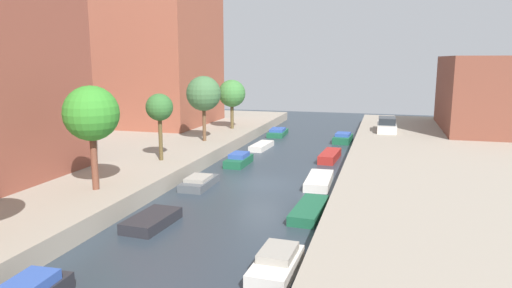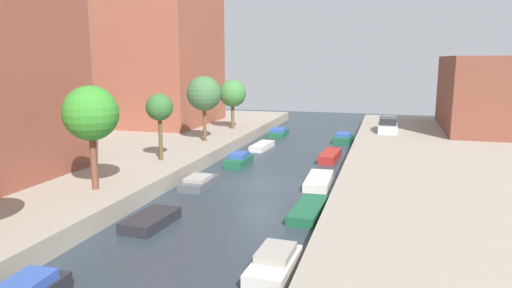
{
  "view_description": "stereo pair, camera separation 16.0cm",
  "coord_description": "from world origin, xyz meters",
  "px_view_note": "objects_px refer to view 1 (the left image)",
  "views": [
    {
      "loc": [
        7.52,
        -27.78,
        7.94
      ],
      "look_at": [
        -1.46,
        4.08,
        1.83
      ],
      "focal_mm": 32.41,
      "sensor_mm": 36.0,
      "label": 1
    },
    {
      "loc": [
        7.68,
        -27.74,
        7.94
      ],
      "look_at": [
        -1.46,
        4.08,
        1.83
      ],
      "focal_mm": 32.41,
      "sensor_mm": 36.0,
      "label": 2
    }
  ],
  "objects_px": {
    "street_tree_4": "(232,94)",
    "moored_boat_right_1": "(277,264)",
    "street_tree_2": "(159,108)",
    "moored_boat_right_3": "(319,181)",
    "moored_boat_left_2": "(199,182)",
    "moored_boat_left_3": "(239,160)",
    "moored_boat_left_5": "(278,132)",
    "moored_boat_left_4": "(262,146)",
    "moored_boat_right_4": "(330,156)",
    "moored_boat_right_2": "(309,210)",
    "parked_car": "(387,125)",
    "low_block_right": "(497,94)",
    "apartment_tower_far": "(158,0)",
    "moored_boat_left_1": "(152,221)",
    "moored_boat_right_5": "(343,138)",
    "street_tree_1": "(91,114)",
    "street_tree_3": "(204,94)"
  },
  "relations": [
    {
      "from": "street_tree_1",
      "to": "moored_boat_right_1",
      "type": "bearing_deg",
      "value": -24.58
    },
    {
      "from": "apartment_tower_far",
      "to": "moored_boat_left_4",
      "type": "bearing_deg",
      "value": -26.16
    },
    {
      "from": "moored_boat_right_3",
      "to": "moored_boat_right_5",
      "type": "relative_size",
      "value": 1.24
    },
    {
      "from": "moored_boat_left_1",
      "to": "moored_boat_right_5",
      "type": "bearing_deg",
      "value": 75.16
    },
    {
      "from": "street_tree_4",
      "to": "moored_boat_left_2",
      "type": "bearing_deg",
      "value": -77.94
    },
    {
      "from": "street_tree_2",
      "to": "moored_boat_left_3",
      "type": "xyz_separation_m",
      "value": [
        4.32,
        4.16,
        -4.24
      ]
    },
    {
      "from": "moored_boat_left_3",
      "to": "moored_boat_left_5",
      "type": "height_order",
      "value": "moored_boat_left_3"
    },
    {
      "from": "street_tree_3",
      "to": "moored_boat_right_4",
      "type": "distance_m",
      "value": 11.78
    },
    {
      "from": "moored_boat_left_3",
      "to": "moored_boat_right_4",
      "type": "distance_m",
      "value": 7.41
    },
    {
      "from": "moored_boat_left_2",
      "to": "moored_boat_right_1",
      "type": "height_order",
      "value": "moored_boat_right_1"
    },
    {
      "from": "apartment_tower_far",
      "to": "moored_boat_right_4",
      "type": "xyz_separation_m",
      "value": [
        19.42,
        -9.4,
        -13.71
      ]
    },
    {
      "from": "moored_boat_left_2",
      "to": "moored_boat_right_1",
      "type": "distance_m",
      "value": 12.77
    },
    {
      "from": "parked_car",
      "to": "moored_boat_right_2",
      "type": "height_order",
      "value": "parked_car"
    },
    {
      "from": "moored_boat_right_5",
      "to": "moored_boat_left_5",
      "type": "bearing_deg",
      "value": 161.76
    },
    {
      "from": "street_tree_4",
      "to": "moored_boat_right_3",
      "type": "bearing_deg",
      "value": -54.13
    },
    {
      "from": "moored_boat_left_2",
      "to": "moored_boat_left_4",
      "type": "height_order",
      "value": "moored_boat_left_2"
    },
    {
      "from": "moored_boat_right_1",
      "to": "moored_boat_right_4",
      "type": "xyz_separation_m",
      "value": [
        -0.46,
        20.53,
        -0.07
      ]
    },
    {
      "from": "street_tree_1",
      "to": "moored_boat_right_2",
      "type": "bearing_deg",
      "value": 9.47
    },
    {
      "from": "apartment_tower_far",
      "to": "moored_boat_left_4",
      "type": "distance_m",
      "value": 19.97
    },
    {
      "from": "parked_car",
      "to": "moored_boat_right_3",
      "type": "distance_m",
      "value": 18.18
    },
    {
      "from": "street_tree_2",
      "to": "moored_boat_right_3",
      "type": "relative_size",
      "value": 1.1
    },
    {
      "from": "moored_boat_right_3",
      "to": "moored_boat_right_4",
      "type": "bearing_deg",
      "value": 91.66
    },
    {
      "from": "street_tree_3",
      "to": "moored_boat_right_4",
      "type": "xyz_separation_m",
      "value": [
        10.79,
        -0.21,
        -4.72
      ]
    },
    {
      "from": "low_block_right",
      "to": "moored_boat_left_3",
      "type": "distance_m",
      "value": 27.61
    },
    {
      "from": "street_tree_2",
      "to": "apartment_tower_far",
      "type": "bearing_deg",
      "value": 116.67
    },
    {
      "from": "street_tree_1",
      "to": "moored_boat_right_4",
      "type": "height_order",
      "value": "street_tree_1"
    },
    {
      "from": "moored_boat_left_1",
      "to": "moored_boat_left_5",
      "type": "bearing_deg",
      "value": 90.48
    },
    {
      "from": "moored_boat_left_1",
      "to": "moored_boat_left_2",
      "type": "bearing_deg",
      "value": 93.86
    },
    {
      "from": "street_tree_3",
      "to": "street_tree_4",
      "type": "relative_size",
      "value": 1.13
    },
    {
      "from": "moored_boat_right_2",
      "to": "street_tree_2",
      "type": "bearing_deg",
      "value": 153.29
    },
    {
      "from": "low_block_right",
      "to": "moored_boat_right_1",
      "type": "relative_size",
      "value": 4.4
    },
    {
      "from": "low_block_right",
      "to": "moored_boat_right_2",
      "type": "relative_size",
      "value": 3.45
    },
    {
      "from": "moored_boat_right_1",
      "to": "moored_boat_right_2",
      "type": "bearing_deg",
      "value": 89.22
    },
    {
      "from": "moored_boat_left_1",
      "to": "moored_boat_right_3",
      "type": "distance_m",
      "value": 11.74
    },
    {
      "from": "low_block_right",
      "to": "parked_car",
      "type": "height_order",
      "value": "low_block_right"
    },
    {
      "from": "street_tree_1",
      "to": "moored_boat_right_3",
      "type": "distance_m",
      "value": 14.34
    },
    {
      "from": "moored_boat_right_2",
      "to": "moored_boat_right_3",
      "type": "distance_m",
      "value": 5.93
    },
    {
      "from": "moored_boat_right_2",
      "to": "parked_car",
      "type": "bearing_deg",
      "value": 81.02
    },
    {
      "from": "street_tree_2",
      "to": "moored_boat_left_5",
      "type": "distance_m",
      "value": 19.38
    },
    {
      "from": "moored_boat_left_5",
      "to": "moored_boat_left_3",
      "type": "bearing_deg",
      "value": -88.89
    },
    {
      "from": "street_tree_3",
      "to": "street_tree_4",
      "type": "height_order",
      "value": "street_tree_3"
    },
    {
      "from": "street_tree_4",
      "to": "moored_boat_right_3",
      "type": "distance_m",
      "value": 19.27
    },
    {
      "from": "street_tree_4",
      "to": "moored_boat_right_3",
      "type": "height_order",
      "value": "street_tree_4"
    },
    {
      "from": "street_tree_1",
      "to": "parked_car",
      "type": "distance_m",
      "value": 29.82
    },
    {
      "from": "street_tree_1",
      "to": "moored_boat_right_3",
      "type": "height_order",
      "value": "street_tree_1"
    },
    {
      "from": "street_tree_4",
      "to": "moored_boat_right_1",
      "type": "relative_size",
      "value": 1.47
    },
    {
      "from": "low_block_right",
      "to": "street_tree_2",
      "type": "height_order",
      "value": "low_block_right"
    },
    {
      "from": "street_tree_4",
      "to": "moored_boat_right_1",
      "type": "distance_m",
      "value": 30.63
    },
    {
      "from": "moored_boat_left_4",
      "to": "moored_boat_right_4",
      "type": "xyz_separation_m",
      "value": [
        6.46,
        -3.03,
        0.08
      ]
    },
    {
      "from": "street_tree_1",
      "to": "street_tree_4",
      "type": "height_order",
      "value": "street_tree_1"
    }
  ]
}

